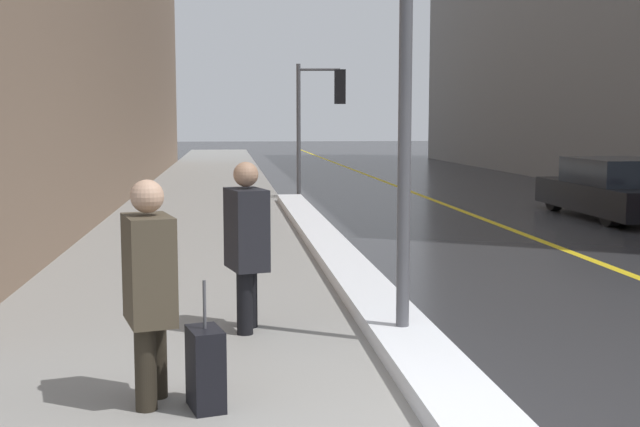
{
  "coord_description": "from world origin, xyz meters",
  "views": [
    {
      "loc": [
        -1.42,
        -4.78,
        2.06
      ],
      "look_at": [
        -0.4,
        4.0,
        1.05
      ],
      "focal_mm": 45.0,
      "sensor_mm": 36.0,
      "label": 1
    }
  ],
  "objects": [
    {
      "name": "pedestrian_in_glasses",
      "position": [
        -1.24,
        2.99,
        0.93
      ],
      "size": [
        0.45,
        0.61,
        1.68
      ],
      "rotation": [
        0.0,
        0.0,
        -1.31
      ],
      "color": "black",
      "rests_on": "ground"
    },
    {
      "name": "rolling_suitcase",
      "position": [
        -1.59,
        0.85,
        0.3
      ],
      "size": [
        0.3,
        0.4,
        0.95
      ],
      "rotation": [
        0.0,
        0.0,
        -1.31
      ],
      "color": "black",
      "rests_on": "ground"
    },
    {
      "name": "parked_car_black",
      "position": [
        6.92,
        11.56,
        0.61
      ],
      "size": [
        1.94,
        4.7,
        1.28
      ],
      "rotation": [
        0.0,
        0.0,
        1.55
      ],
      "color": "black",
      "rests_on": "ground"
    },
    {
      "name": "snow_bank_curb",
      "position": [
        0.18,
        7.19,
        0.09
      ],
      "size": [
        0.61,
        17.69,
        0.17
      ],
      "color": "white",
      "rests_on": "ground"
    },
    {
      "name": "lamp_post",
      "position": [
        0.18,
        2.37,
        3.05
      ],
      "size": [
        0.28,
        0.28,
        5.13
      ],
      "color": "#515156",
      "rests_on": "ground"
    },
    {
      "name": "pedestrian_nearside",
      "position": [
        -1.99,
        1.0,
        0.92
      ],
      "size": [
        0.44,
        0.6,
        1.66
      ],
      "rotation": [
        0.0,
        0.0,
        -1.31
      ],
      "color": "#2A241B",
      "rests_on": "ground"
    },
    {
      "name": "traffic_light_near",
      "position": [
        1.17,
        16.46,
        2.58
      ],
      "size": [
        1.31,
        0.34,
        3.58
      ],
      "rotation": [
        0.0,
        0.0,
        -0.15
      ],
      "color": "#515156",
      "rests_on": "ground"
    },
    {
      "name": "sidewalk_slab",
      "position": [
        -2.0,
        15.0,
        0.01
      ],
      "size": [
        4.0,
        80.0,
        0.01
      ],
      "color": "gray",
      "rests_on": "ground"
    },
    {
      "name": "road_centre_stripe",
      "position": [
        4.0,
        15.0,
        0.0
      ],
      "size": [
        0.16,
        80.0,
        0.0
      ],
      "color": "gold",
      "rests_on": "ground"
    }
  ]
}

